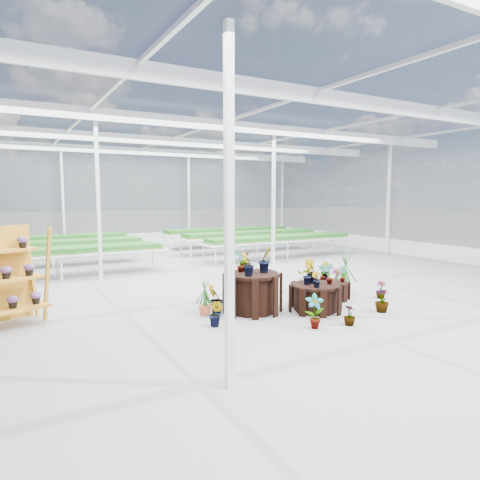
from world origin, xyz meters
TOP-DOWN VIEW (x-y plane):
  - ground_plane at (0.00, 0.00)m, footprint 24.00×24.00m
  - greenhouse_shell at (0.00, 0.00)m, footprint 18.00×24.00m
  - steel_frame at (0.00, 0.00)m, footprint 18.00×24.00m
  - nursery_benches at (0.00, 7.20)m, footprint 16.00×7.00m
  - plinth_tall at (-0.92, -1.09)m, footprint 1.55×1.55m
  - plinth_mid at (0.28, -1.69)m, footprint 1.43×1.43m
  - plinth_low at (1.28, -0.99)m, footprint 1.05×1.05m
  - nursery_plants at (0.18, -0.95)m, footprint 4.73×3.32m

SIDE VIEW (x-z plane):
  - ground_plane at x=0.00m, z-range 0.00..0.00m
  - plinth_low at x=1.28m, z-range 0.00..0.41m
  - plinth_mid at x=0.28m, z-range 0.00..0.58m
  - plinth_tall at x=-0.92m, z-range 0.00..0.83m
  - nursery_benches at x=0.00m, z-range 0.00..0.84m
  - nursery_plants at x=0.18m, z-range -0.19..1.19m
  - greenhouse_shell at x=0.00m, z-range 0.00..4.50m
  - steel_frame at x=0.00m, z-range 0.00..4.50m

